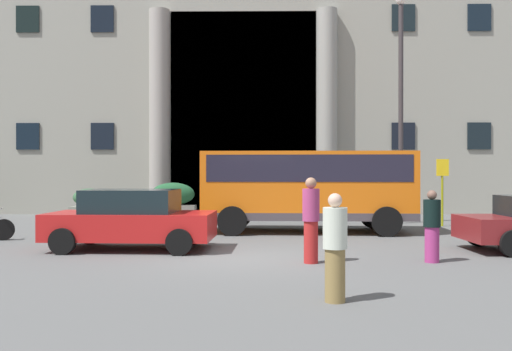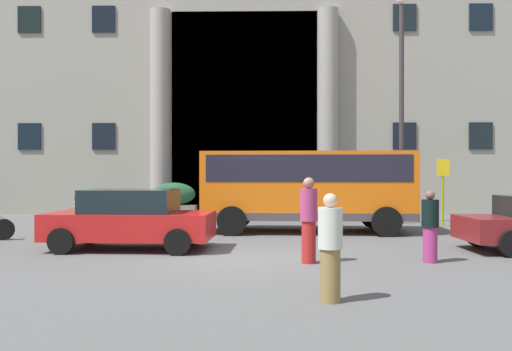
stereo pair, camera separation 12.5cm
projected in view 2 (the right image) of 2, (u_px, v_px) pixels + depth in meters
name	position (u px, v px, depth m)	size (l,w,h in m)	color
ground_plane	(239.00, 260.00, 12.43)	(80.00, 64.00, 0.12)	#575958
office_building_facade	(255.00, 57.00, 29.87)	(34.44, 9.71, 16.32)	gray
orange_minibus	(307.00, 184.00, 17.89)	(6.70, 2.92, 2.57)	orange
bus_stop_sign	(443.00, 184.00, 19.76)	(0.44, 0.08, 2.40)	#979915
hedge_planter_far_east	(285.00, 201.00, 22.84)	(1.92, 0.70, 1.56)	#6A645A
hedge_planter_entrance_left	(174.00, 201.00, 22.99)	(1.88, 0.75, 1.50)	slate
hedge_planter_far_west	(91.00, 204.00, 23.01)	(1.43, 0.97, 1.26)	gray
parked_sedan_second	(131.00, 219.00, 13.79)	(4.10, 2.22, 1.49)	red
scooter_by_planter	(509.00, 224.00, 15.60)	(1.96, 0.55, 0.89)	black
pedestrian_man_crossing	(330.00, 248.00, 8.15)	(0.36, 0.36, 1.60)	olive
pedestrian_man_red_shirt	(309.00, 220.00, 11.67)	(0.36, 0.36, 1.81)	#AD2120
pedestrian_woman_with_bag	(430.00, 226.00, 11.75)	(0.36, 0.36, 1.53)	#9F2F70
lamppost_plaza_centre	(402.00, 92.00, 20.91)	(0.40, 0.40, 8.65)	#363033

